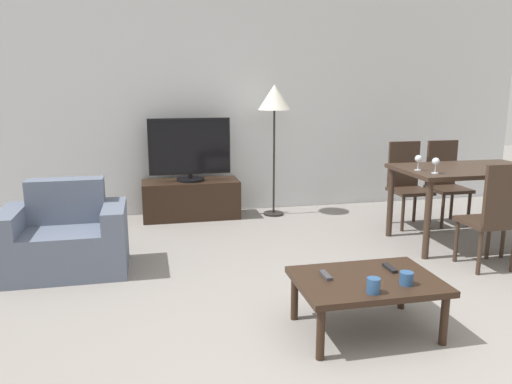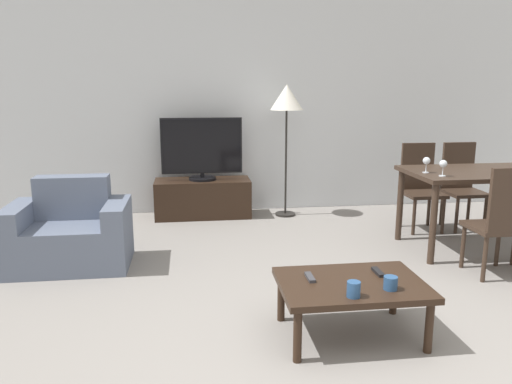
# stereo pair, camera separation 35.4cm
# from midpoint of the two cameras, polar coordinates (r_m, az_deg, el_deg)

# --- Properties ---
(wall_back) EXTENTS (7.38, 0.06, 2.70)m
(wall_back) POSITION_cam_midpoint_polar(r_m,az_deg,el_deg) (6.21, 2.07, 10.30)
(wall_back) COLOR silver
(wall_back) RESTS_ON ground_plane
(armchair) EXTENTS (1.00, 0.65, 0.76)m
(armchair) POSITION_cam_midpoint_polar(r_m,az_deg,el_deg) (4.58, -18.37, -4.64)
(armchair) COLOR slate
(armchair) RESTS_ON ground_plane
(tv_stand) EXTENTS (1.13, 0.46, 0.45)m
(tv_stand) POSITION_cam_midpoint_polar(r_m,az_deg,el_deg) (5.98, -4.42, -0.71)
(tv_stand) COLOR black
(tv_stand) RESTS_ON ground_plane
(tv) EXTENTS (0.95, 0.32, 0.73)m
(tv) POSITION_cam_midpoint_polar(r_m,az_deg,el_deg) (5.87, -4.51, 4.90)
(tv) COLOR black
(tv) RESTS_ON tv_stand
(coffee_table) EXTENTS (0.90, 0.63, 0.36)m
(coffee_table) POSITION_cam_midpoint_polar(r_m,az_deg,el_deg) (3.25, 14.00, -10.65)
(coffee_table) COLOR black
(coffee_table) RESTS_ON ground_plane
(dining_table) EXTENTS (1.36, 0.83, 0.76)m
(dining_table) POSITION_cam_midpoint_polar(r_m,az_deg,el_deg) (5.24, 26.02, 1.21)
(dining_table) COLOR #38281E
(dining_table) RESTS_ON ground_plane
(dining_chair_near) EXTENTS (0.40, 0.40, 0.93)m
(dining_chair_near) POSITION_cam_midpoint_polar(r_m,az_deg,el_deg) (4.55, 28.30, -2.72)
(dining_chair_near) COLOR #38281E
(dining_chair_near) RESTS_ON ground_plane
(dining_chair_far) EXTENTS (0.40, 0.40, 0.93)m
(dining_chair_far) POSITION_cam_midpoint_polar(r_m,az_deg,el_deg) (6.00, 23.99, 1.00)
(dining_chair_far) COLOR #38281E
(dining_chair_far) RESTS_ON ground_plane
(dining_chair_far_left) EXTENTS (0.40, 0.40, 0.93)m
(dining_chair_far_left) POSITION_cam_midpoint_polar(r_m,az_deg,el_deg) (5.76, 19.94, 0.91)
(dining_chair_far_left) COLOR #38281E
(dining_chair_far_left) RESTS_ON ground_plane
(floor_lamp) EXTENTS (0.38, 0.38, 1.56)m
(floor_lamp) POSITION_cam_midpoint_polar(r_m,az_deg,el_deg) (5.89, 5.28, 10.20)
(floor_lamp) COLOR black
(floor_lamp) RESTS_ON ground_plane
(remote_primary) EXTENTS (0.04, 0.15, 0.02)m
(remote_primary) POSITION_cam_midpoint_polar(r_m,az_deg,el_deg) (3.40, 16.74, -8.79)
(remote_primary) COLOR black
(remote_primary) RESTS_ON coffee_table
(remote_secondary) EXTENTS (0.04, 0.15, 0.02)m
(remote_secondary) POSITION_cam_midpoint_polar(r_m,az_deg,el_deg) (3.22, 9.38, -9.64)
(remote_secondary) COLOR #38383D
(remote_secondary) RESTS_ON coffee_table
(cup_white_near) EXTENTS (0.08, 0.08, 0.08)m
(cup_white_near) POSITION_cam_midpoint_polar(r_m,az_deg,el_deg) (3.17, 18.30, -9.90)
(cup_white_near) COLOR navy
(cup_white_near) RESTS_ON coffee_table
(cup_colored_far) EXTENTS (0.08, 0.08, 0.09)m
(cup_colored_far) POSITION_cam_midpoint_polar(r_m,az_deg,el_deg) (3.00, 14.49, -10.77)
(cup_colored_far) COLOR navy
(cup_colored_far) RESTS_ON coffee_table
(wine_glass_center) EXTENTS (0.07, 0.07, 0.15)m
(wine_glass_center) POSITION_cam_midpoint_polar(r_m,az_deg,el_deg) (4.75, 22.64, 2.86)
(wine_glass_center) COLOR silver
(wine_glass_center) RESTS_ON dining_table
(wine_glass_right) EXTENTS (0.07, 0.07, 0.15)m
(wine_glass_right) POSITION_cam_midpoint_polar(r_m,az_deg,el_deg) (4.88, 20.90, 3.23)
(wine_glass_right) COLOR silver
(wine_glass_right) RESTS_ON dining_table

